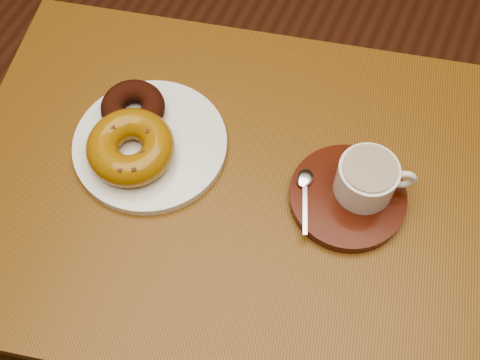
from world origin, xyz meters
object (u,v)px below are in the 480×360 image
at_px(donut_plate, 150,144).
at_px(saucer, 347,197).
at_px(coffee_cup, 368,178).
at_px(cafe_table, 228,216).

distance_m(donut_plate, saucer, 0.29).
bearing_deg(donut_plate, saucer, 6.25).
bearing_deg(donut_plate, coffee_cup, 9.02).
distance_m(saucer, coffee_cup, 0.04).
xyz_separation_m(saucer, coffee_cup, (0.02, 0.02, 0.04)).
relative_size(cafe_table, coffee_cup, 8.26).
xyz_separation_m(cafe_table, donut_plate, (-0.12, 0.01, 0.12)).
height_order(cafe_table, saucer, saucer).
bearing_deg(cafe_table, saucer, 1.59).
xyz_separation_m(cafe_table, coffee_cup, (0.18, 0.06, 0.16)).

